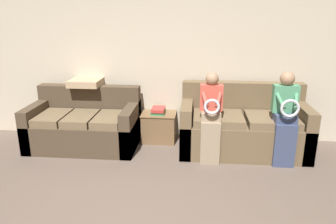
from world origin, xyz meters
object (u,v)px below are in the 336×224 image
Objects in this scene: couch_side at (85,126)px; child_left_seated at (211,113)px; couch_main at (243,128)px; child_right_seated at (285,114)px; throw_pillow at (86,82)px; side_shelf at (159,127)px; book_stack at (158,110)px.

child_left_seated is (1.89, -0.34, 0.36)m from couch_side.
couch_main is 0.69m from child_right_seated.
child_left_seated is 2.57× the size of throw_pillow.
side_shelf is at bearing -1.37° from throw_pillow.
book_stack is (-1.28, 0.26, 0.15)m from couch_main.
couch_main is 2.50m from throw_pillow.
couch_main is at bearing 143.43° from child_right_seated.
book_stack is 1.21m from throw_pillow.
side_shelf is 1.34m from throw_pillow.
couch_main is 1.45× the size of child_right_seated.
couch_side reaches higher than side_shelf.
couch_main is 3.36× the size of side_shelf.
throw_pillow is at bearing 178.63° from side_shelf.
side_shelf is at bearing 141.58° from child_left_seated.
couch_side is 5.25× the size of book_stack.
book_stack is (-0.79, 0.62, -0.17)m from child_left_seated.
couch_side is at bearing -82.88° from throw_pillow.
child_left_seated is at bearing -38.11° from book_stack.
child_right_seated reaches higher than child_left_seated.
child_left_seated is 1.09m from side_shelf.
throw_pillow is at bearing 167.40° from child_right_seated.
couch_main reaches higher than book_stack.
child_left_seated is 2.27× the size of side_shelf.
throw_pillow is (-2.42, 0.29, 0.57)m from couch_main.
couch_side is at bearing -165.57° from book_stack.
child_right_seated is at bearing -19.47° from side_shelf.
couch_main is 0.69m from child_left_seated.
side_shelf is 1.76× the size of book_stack.
couch_side is (-2.38, -0.02, -0.04)m from couch_main.
couch_side is at bearing -165.67° from side_shelf.
child_left_seated is 0.97m from child_right_seated.
couch_main reaches higher than side_shelf.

